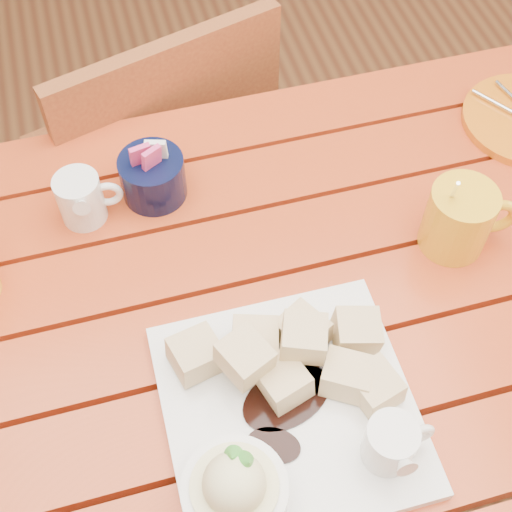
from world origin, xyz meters
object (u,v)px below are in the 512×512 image
object	(u,v)px
table	(260,357)
chair_far	(159,168)
coffee_mug_right	(460,218)
dessert_plate	(282,419)

from	to	relation	value
table	chair_far	distance (m)	0.56
coffee_mug_right	chair_far	size ratio (longest dim) A/B	0.17
chair_far	dessert_plate	bearing A→B (deg)	77.21
table	chair_far	world-z (taller)	chair_far
dessert_plate	table	bearing A→B (deg)	83.44
coffee_mug_right	chair_far	bearing A→B (deg)	135.02
dessert_plate	coffee_mug_right	distance (m)	0.36
table	dessert_plate	world-z (taller)	dessert_plate
coffee_mug_right	table	bearing A→B (deg)	-160.54
dessert_plate	chair_far	xyz separation A→B (m)	(-0.04, 0.68, -0.31)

